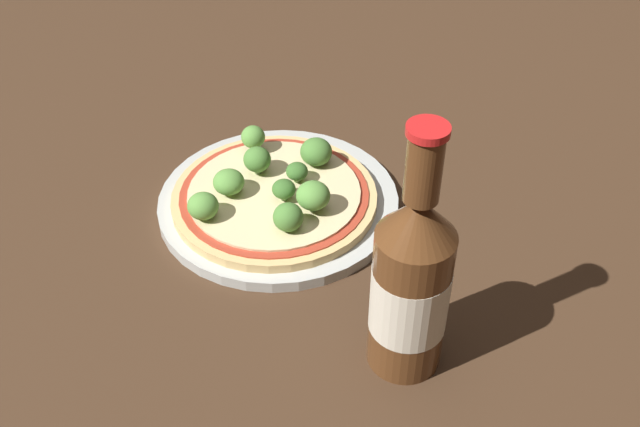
{
  "coord_description": "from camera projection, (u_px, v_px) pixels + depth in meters",
  "views": [
    {
      "loc": [
        0.26,
        -0.54,
        0.5
      ],
      "look_at": [
        0.06,
        -0.06,
        0.06
      ],
      "focal_mm": 42.0,
      "sensor_mm": 36.0,
      "label": 1
    }
  ],
  "objects": [
    {
      "name": "broccoli_floret_2",
      "position": [
        281.0,
        189.0,
        0.75
      ],
      "size": [
        0.02,
        0.02,
        0.02
      ],
      "color": "#6B8E51",
      "rests_on": "pizza"
    },
    {
      "name": "plate",
      "position": [
        277.0,
        204.0,
        0.78
      ],
      "size": [
        0.25,
        0.25,
        0.01
      ],
      "color": "#B2B7B2",
      "rests_on": "ground_plane"
    },
    {
      "name": "broccoli_floret_1",
      "position": [
        257.0,
        160.0,
        0.78
      ],
      "size": [
        0.03,
        0.03,
        0.03
      ],
      "color": "#6B8E51",
      "rests_on": "pizza"
    },
    {
      "name": "broccoli_floret_8",
      "position": [
        253.0,
        137.0,
        0.81
      ],
      "size": [
        0.03,
        0.03,
        0.03
      ],
      "color": "#6B8E51",
      "rests_on": "pizza"
    },
    {
      "name": "beer_bottle",
      "position": [
        411.0,
        283.0,
        0.58
      ],
      "size": [
        0.06,
        0.06,
        0.23
      ],
      "color": "#563319",
      "rests_on": "ground_plane"
    },
    {
      "name": "broccoli_floret_7",
      "position": [
        299.0,
        172.0,
        0.77
      ],
      "size": [
        0.02,
        0.02,
        0.02
      ],
      "color": "#6B8E51",
      "rests_on": "pizza"
    },
    {
      "name": "pizza",
      "position": [
        274.0,
        196.0,
        0.77
      ],
      "size": [
        0.21,
        0.21,
        0.01
      ],
      "color": "tan",
      "rests_on": "plate"
    },
    {
      "name": "broccoli_floret_4",
      "position": [
        313.0,
        196.0,
        0.73
      ],
      "size": [
        0.03,
        0.03,
        0.03
      ],
      "color": "#6B8E51",
      "rests_on": "pizza"
    },
    {
      "name": "broccoli_floret_0",
      "position": [
        203.0,
        206.0,
        0.73
      ],
      "size": [
        0.03,
        0.03,
        0.03
      ],
      "color": "#6B8E51",
      "rests_on": "pizza"
    },
    {
      "name": "broccoli_floret_5",
      "position": [
        229.0,
        182.0,
        0.75
      ],
      "size": [
        0.03,
        0.03,
        0.03
      ],
      "color": "#6B8E51",
      "rests_on": "pizza"
    },
    {
      "name": "broccoli_floret_6",
      "position": [
        316.0,
        152.0,
        0.79
      ],
      "size": [
        0.03,
        0.03,
        0.03
      ],
      "color": "#6B8E51",
      "rests_on": "pizza"
    },
    {
      "name": "ground_plane",
      "position": [
        291.0,
        210.0,
        0.78
      ],
      "size": [
        3.0,
        3.0,
        0.0
      ],
      "primitive_type": "plane",
      "color": "#3D2819"
    },
    {
      "name": "broccoli_floret_3",
      "position": [
        288.0,
        217.0,
        0.71
      ],
      "size": [
        0.03,
        0.03,
        0.03
      ],
      "color": "#6B8E51",
      "rests_on": "pizza"
    }
  ]
}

